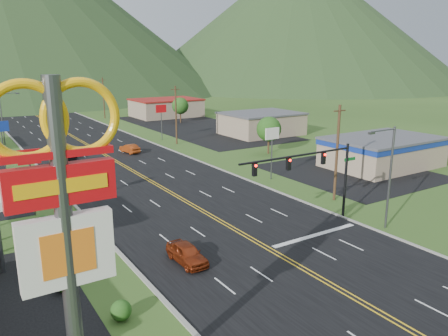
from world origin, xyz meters
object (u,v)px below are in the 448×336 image
pylon_sign (64,216)px  car_dark_mid (68,153)px  car_red_near (187,254)px  streetlight_west (4,115)px  traffic_signal (315,167)px  car_red_far (130,149)px  streetlight_east (388,171)px

pylon_sign → car_dark_mid: bearing=77.3°
pylon_sign → car_red_near: pylon_sign is taller
streetlight_west → car_red_near: bearing=-84.8°
traffic_signal → car_red_far: bearing=94.0°
pylon_sign → traffic_signal: bearing=27.1°
pylon_sign → car_dark_mid: size_ratio=2.72×
streetlight_east → car_dark_mid: 47.07m
traffic_signal → car_red_far: traffic_signal is taller
pylon_sign → streetlight_east: bearing=15.8°
car_red_far → streetlight_east: bearing=90.2°
traffic_signal → car_red_far: size_ratio=3.12×
traffic_signal → car_red_near: 13.78m
streetlight_west → car_red_near: (5.19, -56.67, -4.47)m
car_dark_mid → streetlight_west: bearing=116.1°
car_red_near → car_red_far: (10.29, 38.78, -0.02)m
streetlight_west → car_red_near: size_ratio=2.15×
car_red_far → traffic_signal: bearing=84.3°
streetlight_west → car_dark_mid: (6.40, -16.12, -4.43)m
streetlight_west → traffic_signal: bearing=-72.0°
streetlight_west → car_red_far: bearing=-49.1°
streetlight_west → car_dark_mid: size_ratio=1.75×
pylon_sign → streetlight_east: pylon_sign is taller
pylon_sign → car_dark_mid: pylon_sign is taller
pylon_sign → streetlight_east: size_ratio=1.56×
streetlight_east → streetlight_west: same height
streetlight_west → car_red_far: size_ratio=2.15×
traffic_signal → car_red_near: traffic_signal is taller
traffic_signal → car_dark_mid: traffic_signal is taller
streetlight_east → streetlight_west: (-22.86, 60.00, 0.00)m
traffic_signal → car_dark_mid: size_ratio=2.54×
streetlight_west → car_dark_mid: 17.90m
streetlight_west → car_red_far: streetlight_west is taller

